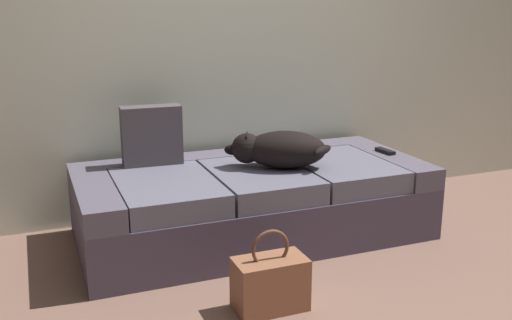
{
  "coord_description": "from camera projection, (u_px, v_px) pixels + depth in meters",
  "views": [
    {
      "loc": [
        -1.17,
        -1.87,
        1.32
      ],
      "look_at": [
        0.0,
        1.07,
        0.47
      ],
      "focal_mm": 40.87,
      "sensor_mm": 36.0,
      "label": 1
    }
  ],
  "objects": [
    {
      "name": "couch",
      "position": [
        253.0,
        201.0,
        3.39
      ],
      "size": [
        1.98,
        0.92,
        0.42
      ],
      "color": "#494053",
      "rests_on": "ground"
    },
    {
      "name": "dog_dark",
      "position": [
        279.0,
        149.0,
        3.28
      ],
      "size": [
        0.59,
        0.42,
        0.21
      ],
      "color": "black",
      "rests_on": "couch"
    },
    {
      "name": "tv_remote",
      "position": [
        385.0,
        151.0,
        3.63
      ],
      "size": [
        0.06,
        0.15,
        0.02
      ],
      "primitive_type": "cube",
      "rotation": [
        0.0,
        0.0,
        0.1
      ],
      "color": "black",
      "rests_on": "couch"
    },
    {
      "name": "throw_pillow",
      "position": [
        152.0,
        135.0,
        3.34
      ],
      "size": [
        0.35,
        0.14,
        0.34
      ],
      "primitive_type": "cube",
      "rotation": [
        0.0,
        0.0,
        -0.05
      ],
      "color": "#4F464C",
      "rests_on": "couch"
    },
    {
      "name": "handbag",
      "position": [
        270.0,
        283.0,
        2.58
      ],
      "size": [
        0.32,
        0.18,
        0.38
      ],
      "color": "#945C3F",
      "rests_on": "ground"
    }
  ]
}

